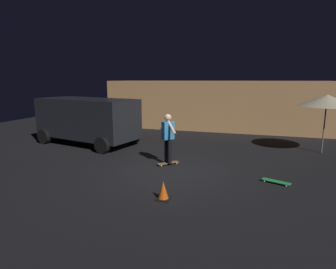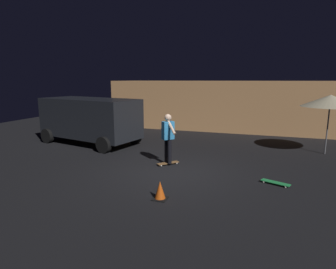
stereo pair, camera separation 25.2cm
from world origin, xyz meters
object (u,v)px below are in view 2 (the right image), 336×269
at_px(skateboard_spare, 275,183).
at_px(patio_umbrella, 330,101).
at_px(parked_van, 90,118).
at_px(traffic_cone, 160,191).
at_px(skateboard_ridden, 168,163).
at_px(skater, 168,135).

bearing_deg(skateboard_spare, patio_umbrella, 64.87).
xyz_separation_m(parked_van, skateboard_spare, (7.83, -2.86, -1.11)).
bearing_deg(skateboard_spare, traffic_cone, -144.30).
bearing_deg(patio_umbrella, parked_van, -172.61).
distance_m(parked_van, traffic_cone, 7.09).
bearing_deg(parked_van, traffic_cone, -43.01).
distance_m(skateboard_ridden, skater, 0.98).
distance_m(parked_van, skateboard_spare, 8.41).
relative_size(parked_van, skateboard_spare, 6.14).
height_order(parked_van, traffic_cone, parked_van).
relative_size(skateboard_ridden, skater, 0.42).
height_order(patio_umbrella, skateboard_spare, patio_umbrella).
height_order(parked_van, skateboard_spare, parked_van).
distance_m(parked_van, skater, 4.85).
xyz_separation_m(skateboard_spare, traffic_cone, (-2.69, -1.94, 0.16)).
xyz_separation_m(parked_van, patio_umbrella, (9.76, 1.27, 0.91)).
distance_m(patio_umbrella, skateboard_spare, 4.98).
xyz_separation_m(skateboard_spare, skater, (-3.42, 0.83, 0.98)).
relative_size(parked_van, skater, 2.94).
bearing_deg(skateboard_spare, parked_van, 159.96).
height_order(skateboard_spare, skater, skater).
bearing_deg(patio_umbrella, skateboard_ridden, -148.40).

